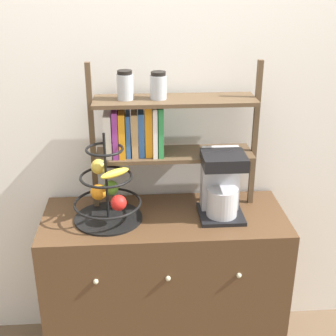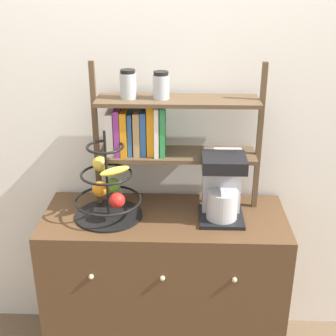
% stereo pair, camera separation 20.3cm
% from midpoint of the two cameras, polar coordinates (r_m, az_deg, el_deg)
% --- Properties ---
extents(wall_back, '(7.00, 0.05, 2.60)m').
position_cam_midpoint_polar(wall_back, '(2.30, -3.46, 7.81)').
color(wall_back, silver).
rests_on(wall_back, ground_plane).
extents(sideboard, '(1.16, 0.48, 0.83)m').
position_cam_midpoint_polar(sideboard, '(2.45, -2.85, -14.41)').
color(sideboard, '#4C331E').
rests_on(sideboard, ground_plane).
extents(coffee_maker, '(0.21, 0.22, 0.32)m').
position_cam_midpoint_polar(coffee_maker, '(2.17, 3.87, -2.05)').
color(coffee_maker, black).
rests_on(coffee_maker, sideboard).
extents(fruit_stand, '(0.32, 0.32, 0.42)m').
position_cam_midpoint_polar(fruit_stand, '(2.17, -10.09, -3.07)').
color(fruit_stand, black).
rests_on(fruit_stand, sideboard).
extents(shelf_hutch, '(0.79, 0.20, 0.71)m').
position_cam_midpoint_polar(shelf_hutch, '(2.16, -4.76, 4.99)').
color(shelf_hutch, brown).
rests_on(shelf_hutch, sideboard).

